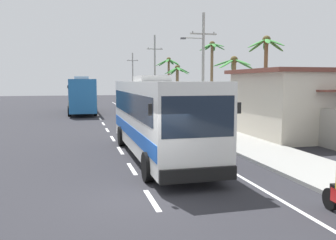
# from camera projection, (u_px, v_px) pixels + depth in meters

# --- Properties ---
(ground_plane) EXTENTS (160.00, 160.00, 0.00)m
(ground_plane) POSITION_uv_depth(u_px,v_px,m) (149.00, 196.00, 10.96)
(ground_plane) COLOR #28282D
(sidewalk_kerb) EXTENTS (3.20, 90.00, 0.14)m
(sidewalk_kerb) POSITION_uv_depth(u_px,v_px,m) (226.00, 137.00, 22.25)
(sidewalk_kerb) COLOR #999993
(sidewalk_kerb) RESTS_ON ground
(lane_markings) EXTENTS (3.82, 71.00, 0.01)m
(lane_markings) POSITION_uv_depth(u_px,v_px,m) (142.00, 131.00, 25.40)
(lane_markings) COLOR white
(lane_markings) RESTS_ON ground
(boundary_wall) EXTENTS (0.24, 60.00, 2.05)m
(boundary_wall) POSITION_uv_depth(u_px,v_px,m) (252.00, 114.00, 26.93)
(boundary_wall) COLOR #9E998E
(boundary_wall) RESTS_ON ground
(coach_bus_foreground) EXTENTS (3.04, 11.32, 3.75)m
(coach_bus_foreground) POSITION_uv_depth(u_px,v_px,m) (158.00, 115.00, 16.48)
(coach_bus_foreground) COLOR silver
(coach_bus_foreground) RESTS_ON ground
(coach_bus_far_lane) EXTENTS (3.07, 11.91, 3.95)m
(coach_bus_far_lane) POSITION_uv_depth(u_px,v_px,m) (81.00, 94.00, 39.30)
(coach_bus_far_lane) COLOR #2366A8
(coach_bus_far_lane) RESTS_ON ground
(pedestrian_midwalk) EXTENTS (0.36, 0.36, 1.63)m
(pedestrian_midwalk) POSITION_uv_depth(u_px,v_px,m) (194.00, 111.00, 30.08)
(pedestrian_midwalk) COLOR beige
(pedestrian_midwalk) RESTS_ON sidewalk_kerb
(utility_pole_mid) EXTENTS (3.26, 0.24, 9.36)m
(utility_pole_mid) POSITION_uv_depth(u_px,v_px,m) (202.00, 64.00, 31.53)
(utility_pole_mid) COLOR #9E9E99
(utility_pole_mid) RESTS_ON ground
(utility_pole_far) EXTENTS (2.25, 0.24, 9.84)m
(utility_pole_far) POSITION_uv_depth(u_px,v_px,m) (155.00, 69.00, 50.53)
(utility_pole_far) COLOR #9E9E99
(utility_pole_far) RESTS_ON ground
(utility_pole_distant) EXTENTS (2.18, 0.24, 8.85)m
(utility_pole_distant) POSITION_uv_depth(u_px,v_px,m) (133.00, 75.00, 69.57)
(utility_pole_distant) COLOR #9E9E99
(utility_pole_distant) RESTS_ON ground
(palm_nearest) EXTENTS (3.16, 3.15, 5.33)m
(palm_nearest) POSITION_uv_depth(u_px,v_px,m) (234.00, 78.00, 26.87)
(palm_nearest) COLOR brown
(palm_nearest) RESTS_ON ground
(palm_second) EXTENTS (2.53, 2.71, 7.40)m
(palm_second) POSITION_uv_depth(u_px,v_px,m) (212.00, 62.00, 35.67)
(palm_second) COLOR brown
(palm_second) RESTS_ON ground
(palm_third) EXTENTS (2.88, 2.85, 6.57)m
(palm_third) POSITION_uv_depth(u_px,v_px,m) (266.00, 61.00, 24.73)
(palm_third) COLOR brown
(palm_third) RESTS_ON ground
(palm_fourth) EXTENTS (3.55, 3.49, 6.56)m
(palm_fourth) POSITION_uv_depth(u_px,v_px,m) (169.00, 71.00, 46.94)
(palm_fourth) COLOR brown
(palm_fourth) RESTS_ON ground
(palm_farthest) EXTENTS (3.02, 3.07, 5.29)m
(palm_farthest) POSITION_uv_depth(u_px,v_px,m) (177.00, 79.00, 41.17)
(palm_farthest) COLOR brown
(palm_farthest) RESTS_ON ground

